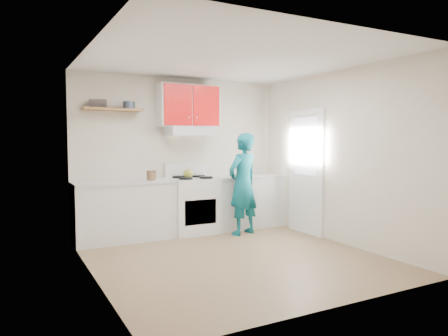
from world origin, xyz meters
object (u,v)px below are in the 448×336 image
stove (193,206)px  crock (151,176)px  tin (129,105)px  person (243,184)px  kettle (188,174)px

stove → crock: size_ratio=5.35×
stove → crock: bearing=-177.7°
crock → tin: bearing=150.4°
crock → person: person is taller
crock → person: (1.41, -0.45, -0.15)m
stove → person: 0.92m
stove → tin: 1.92m
tin → crock: 1.16m
person → kettle: bearing=-54.6°
crock → stove: bearing=2.3°
kettle → tin: bearing=-167.8°
tin → kettle: bearing=-3.9°
tin → person: tin is taller
tin → person: (1.70, -0.61, -1.26)m
kettle → person: size_ratio=0.10×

